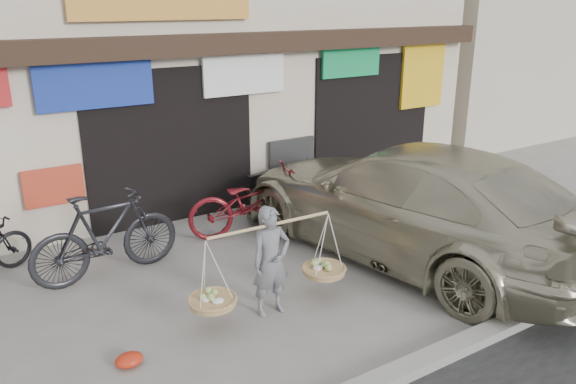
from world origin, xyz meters
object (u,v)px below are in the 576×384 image
street_vendor (271,266)px  suv (406,201)px  bike_1 (106,235)px  bike_2 (253,202)px

street_vendor → suv: size_ratio=0.34×
bike_1 → suv: 4.45m
bike_2 → suv: (1.63, -1.88, 0.28)m
suv → bike_2: bearing=-59.2°
bike_1 → suv: bearing=-116.1°
suv → bike_1: bearing=-31.9°
suv → street_vendor: bearing=-0.6°
bike_2 → suv: 2.51m
street_vendor → suv: 2.71m
bike_1 → bike_2: bike_1 is taller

